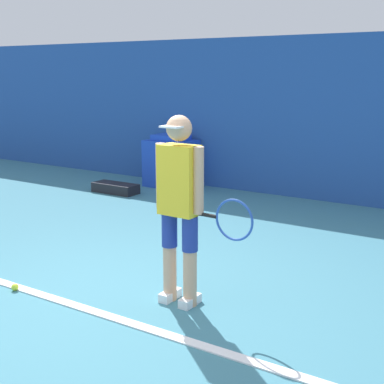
% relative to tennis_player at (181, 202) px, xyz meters
% --- Properties ---
extents(ground_plane, '(24.00, 24.00, 0.00)m').
position_rel_tennis_player_xyz_m(ground_plane, '(-0.50, -0.27, -0.93)').
color(ground_plane, teal).
extents(back_wall, '(24.00, 0.10, 2.59)m').
position_rel_tennis_player_xyz_m(back_wall, '(-0.50, 4.49, 0.37)').
color(back_wall, '#234C99').
rests_on(back_wall, ground_plane).
extents(court_baseline, '(21.60, 0.10, 0.01)m').
position_rel_tennis_player_xyz_m(court_baseline, '(-0.50, -0.57, -0.92)').
color(court_baseline, white).
rests_on(court_baseline, ground_plane).
extents(tennis_player, '(0.96, 0.29, 1.67)m').
position_rel_tennis_player_xyz_m(tennis_player, '(0.00, 0.00, 0.00)').
color(tennis_player, tan).
rests_on(tennis_player, ground_plane).
extents(tennis_ball, '(0.07, 0.07, 0.07)m').
position_rel_tennis_player_xyz_m(tennis_ball, '(-1.47, -0.63, -0.89)').
color(tennis_ball, '#D1E533').
rests_on(tennis_ball, ground_plane).
extents(covered_chair, '(0.85, 0.63, 0.93)m').
position_rel_tennis_player_xyz_m(covered_chair, '(-2.95, 4.08, -0.48)').
color(covered_chair, blue).
rests_on(covered_chair, ground_plane).
extents(equipment_bag, '(0.82, 0.33, 0.16)m').
position_rel_tennis_player_xyz_m(equipment_bag, '(-3.44, 3.11, -0.85)').
color(equipment_bag, black).
rests_on(equipment_bag, ground_plane).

